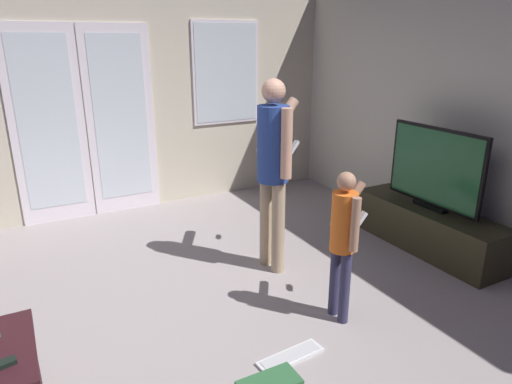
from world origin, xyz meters
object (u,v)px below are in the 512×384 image
person_child (344,234)px  loose_keyboard (291,357)px  tv_stand (427,228)px  flat_screen_tv (435,168)px  person_adult (274,160)px

person_child → loose_keyboard: 0.86m
tv_stand → flat_screen_tv: 0.58m
tv_stand → person_child: (-1.42, -0.50, 0.44)m
person_child → flat_screen_tv: bearing=19.7°
tv_stand → flat_screen_tv: (-0.00, 0.00, 0.58)m
tv_stand → loose_keyboard: size_ratio=3.32×
flat_screen_tv → person_child: flat_screen_tv is taller
person_adult → person_child: 0.93m
tv_stand → person_adult: 1.67m
tv_stand → person_adult: (-1.45, 0.37, 0.75)m
tv_stand → loose_keyboard: (-1.96, -0.72, -0.19)m
tv_stand → person_child: size_ratio=1.39×
person_child → tv_stand: bearing=19.6°
flat_screen_tv → person_adult: (-1.45, 0.37, 0.17)m
tv_stand → loose_keyboard: tv_stand is taller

